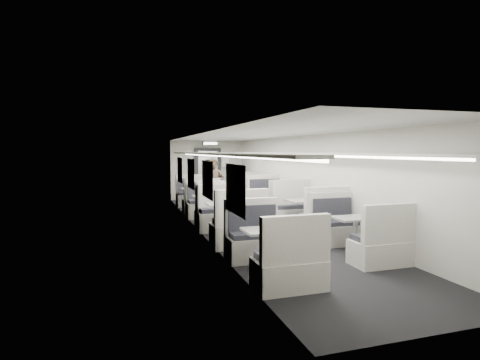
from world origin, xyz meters
TOP-DOWN VIEW (x-y plane):
  - room at (0.00, 0.00)m, footprint 3.24×12.24m
  - booth_left_a at (-1.00, 3.31)m, footprint 1.04×2.12m
  - booth_left_b at (-1.00, 0.98)m, footprint 1.06×2.16m
  - booth_left_c at (-1.00, -0.93)m, footprint 1.12×2.28m
  - booth_left_d at (-1.00, -3.53)m, footprint 1.02×2.07m
  - booth_right_a at (1.00, 3.43)m, footprint 1.09×2.20m
  - booth_right_b at (1.00, 0.99)m, footprint 1.13×2.30m
  - booth_right_c at (1.00, -0.89)m, footprint 1.11×2.25m
  - booth_right_d at (1.00, -2.96)m, footprint 1.01×2.05m
  - passenger at (-0.59, 2.27)m, footprint 0.73×0.57m
  - window_a at (-1.49, 3.40)m, footprint 0.02×1.18m
  - window_b at (-1.49, 1.20)m, footprint 0.02×1.18m
  - window_c at (-1.49, -1.00)m, footprint 0.02×1.18m
  - window_d at (-1.49, -3.20)m, footprint 0.02×1.18m
  - luggage_rack_left at (-1.24, -0.30)m, footprint 0.46×10.40m
  - luggage_rack_right at (1.24, -0.30)m, footprint 0.46×10.40m
  - vestibule_door at (0.00, 5.93)m, footprint 1.10×0.13m
  - exit_sign at (0.00, 5.44)m, footprint 0.62×0.12m
  - wall_notice at (0.75, 5.92)m, footprint 0.32×0.02m

SIDE VIEW (x-z plane):
  - booth_right_d at x=1.00m, z-range -0.18..0.92m
  - booth_left_d at x=-1.00m, z-range -0.18..0.93m
  - booth_left_a at x=-1.00m, z-range -0.19..0.94m
  - booth_left_b at x=-1.00m, z-range -0.19..0.96m
  - booth_right_a at x=1.00m, z-range -0.20..0.98m
  - booth_right_c at x=1.00m, z-range -0.20..1.01m
  - booth_left_c at x=-1.00m, z-range -0.20..1.02m
  - booth_right_b at x=1.00m, z-range -0.20..1.03m
  - passenger at x=-0.59m, z-range 0.00..1.75m
  - vestibule_door at x=0.00m, z-range -0.01..2.09m
  - room at x=0.00m, z-range -0.12..2.52m
  - window_a at x=-1.49m, z-range 0.93..1.77m
  - window_b at x=-1.49m, z-range 0.93..1.77m
  - window_c at x=-1.49m, z-range 0.93..1.77m
  - window_d at x=-1.49m, z-range 0.93..1.77m
  - wall_notice at x=0.75m, z-range 1.30..1.70m
  - luggage_rack_left at x=-1.24m, z-range 1.87..1.96m
  - luggage_rack_right at x=1.24m, z-range 1.87..1.96m
  - exit_sign at x=0.00m, z-range 2.20..2.36m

